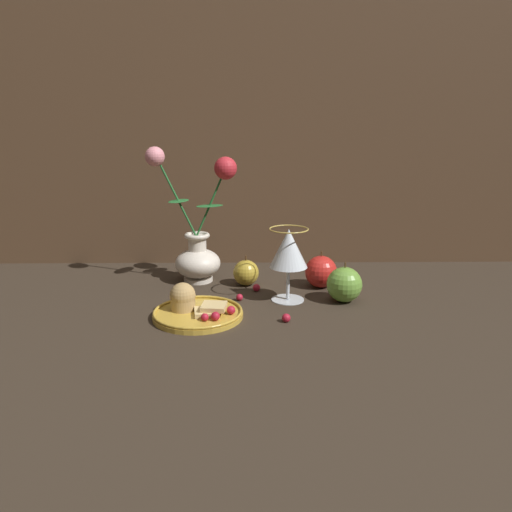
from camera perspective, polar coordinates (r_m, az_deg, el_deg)
ground_plane at (r=1.14m, az=-1.90°, el=-5.25°), size 2.40×2.40×0.00m
wall_back at (r=1.43m, az=-1.85°, el=23.29°), size 2.40×0.04×1.20m
vase at (r=1.26m, az=-6.66°, el=1.49°), size 0.22×0.12×0.34m
plate_with_pastries at (r=1.06m, az=-7.01°, el=-6.02°), size 0.19×0.19×0.07m
wine_glass at (r=1.12m, az=3.74°, el=0.58°), size 0.09×0.09×0.17m
apple_beside_vase at (r=1.24m, az=-1.15°, el=-1.92°), size 0.06×0.06×0.08m
apple_near_glass at (r=1.14m, az=10.09°, el=-3.29°), size 0.08×0.08×0.09m
apple_at_table_edge at (r=1.24m, az=7.43°, el=-1.78°), size 0.08×0.08×0.09m
berry_near_plate at (r=1.03m, az=3.47°, el=-7.08°), size 0.02×0.02×0.02m
berry_front_center at (r=1.20m, az=0.05°, el=-3.64°), size 0.02×0.02×0.02m
berry_by_glass_stem at (r=1.14m, az=-1.97°, el=-4.74°), size 0.02×0.02×0.02m
berry_under_candlestick at (r=1.17m, az=-7.93°, el=-4.37°), size 0.02×0.02×0.02m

